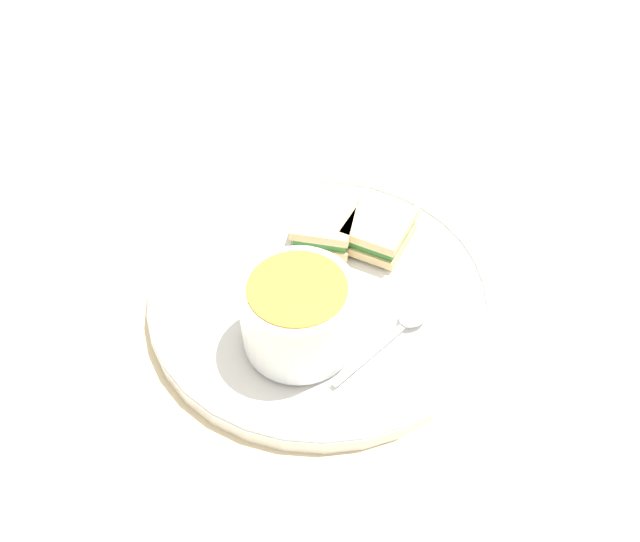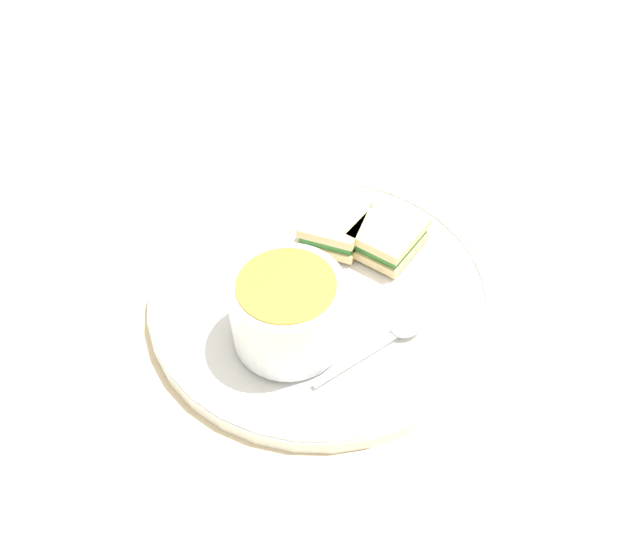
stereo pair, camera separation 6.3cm
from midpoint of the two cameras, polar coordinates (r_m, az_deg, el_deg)
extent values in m
plane|color=beige|center=(0.66, 2.72, -2.65)|extent=(2.40, 2.40, 0.00)
cylinder|color=white|center=(0.66, 2.75, -2.17)|extent=(0.36, 0.36, 0.02)
torus|color=white|center=(0.65, 2.78, -1.59)|extent=(0.36, 0.36, 0.01)
cylinder|color=white|center=(0.60, 0.15, -5.86)|extent=(0.06, 0.06, 0.01)
cylinder|color=white|center=(0.58, 0.16, -3.87)|extent=(0.11, 0.11, 0.07)
cylinder|color=gold|center=(0.55, 0.17, -1.55)|extent=(0.09, 0.09, 0.01)
cube|color=silver|center=(0.59, 6.48, -8.16)|extent=(0.09, 0.06, 0.00)
ellipsoid|color=silver|center=(0.62, 10.91, -5.16)|extent=(0.04, 0.04, 0.01)
cube|color=#DBBC7F|center=(0.69, 8.81, 2.40)|extent=(0.09, 0.08, 0.01)
cube|color=#33702D|center=(0.68, 8.91, 3.01)|extent=(0.08, 0.08, 0.01)
cube|color=#DBBC7F|center=(0.68, 9.01, 3.64)|extent=(0.09, 0.08, 0.01)
cube|color=#DBBC7F|center=(0.70, 3.97, 3.45)|extent=(0.08, 0.06, 0.01)
cube|color=#33702D|center=(0.69, 4.02, 4.07)|extent=(0.07, 0.06, 0.01)
cube|color=#DBBC7F|center=(0.68, 4.06, 4.70)|extent=(0.08, 0.06, 0.01)
cube|color=white|center=(0.83, -22.56, 5.16)|extent=(0.25, 0.32, 0.00)
camera|label=1|loc=(0.03, -87.13, 3.10)|focal=35.00mm
camera|label=2|loc=(0.03, 92.87, -3.10)|focal=35.00mm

